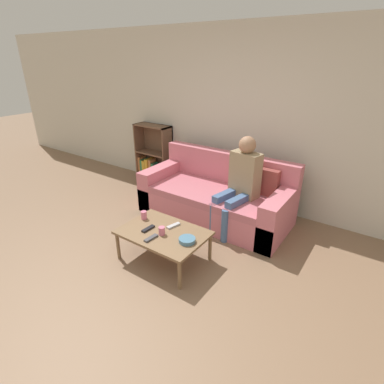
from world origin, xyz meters
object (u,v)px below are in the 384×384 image
tv_remote_1 (173,226)px  cup_near (144,215)px  tv_remote_0 (148,229)px  bookshelf (154,160)px  cup_far (162,231)px  snack_bowl (187,240)px  coffee_table (163,234)px  tv_remote_2 (151,238)px  couch (217,198)px  person_adult (241,178)px

tv_remote_1 → cup_near: bearing=-156.5°
cup_near → tv_remote_0: size_ratio=0.57×
bookshelf → cup_near: (1.33, -1.69, 0.02)m
tv_remote_1 → cup_far: bearing=-75.1°
cup_near → tv_remote_0: 0.26m
bookshelf → snack_bowl: (2.05, -1.79, -0.01)m
coffee_table → tv_remote_2: tv_remote_2 is taller
cup_far → tv_remote_2: 0.14m
cup_near → snack_bowl: cup_near is taller
snack_bowl → tv_remote_0: bearing=-174.3°
coffee_table → tv_remote_2: bearing=-93.6°
tv_remote_2 → snack_bowl: 0.39m
couch → tv_remote_2: (0.02, -1.42, 0.09)m
couch → cup_far: size_ratio=22.84×
tv_remote_2 → cup_far: bearing=79.1°
person_adult → couch: bearing=179.7°
coffee_table → cup_near: bearing=166.0°
person_adult → cup_near: (-0.74, -1.06, -0.31)m
coffee_table → person_adult: bearing=72.2°
coffee_table → bookshelf: bearing=133.8°
couch → bookshelf: 1.77m
cup_far → tv_remote_1: 0.21m
coffee_table → tv_remote_0: 0.18m
tv_remote_0 → tv_remote_1: bearing=51.1°
bookshelf → cup_far: bookshelf is taller
bookshelf → tv_remote_0: (1.54, -1.84, -0.02)m
tv_remote_2 → snack_bowl: snack_bowl is taller
person_adult → snack_bowl: person_adult is taller
person_adult → tv_remote_2: 1.44m
tv_remote_1 → couch: bearing=108.3°
tv_remote_1 → tv_remote_2: size_ratio=1.02×
cup_near → tv_remote_2: cup_near is taller
tv_remote_2 → bookshelf: bearing=135.5°
bookshelf → snack_bowl: size_ratio=5.95×
couch → tv_remote_0: bearing=-95.9°
couch → cup_far: 1.29m
coffee_table → snack_bowl: 0.34m
tv_remote_1 → tv_remote_2: bearing=-81.3°
person_adult → tv_remote_0: 1.37m
cup_near → tv_remote_2: bearing=-37.7°
coffee_table → tv_remote_1: bearing=79.9°
cup_near → tv_remote_2: 0.46m
coffee_table → tv_remote_0: bearing=-159.5°
person_adult → cup_near: bearing=-114.0°
couch → tv_remote_2: bearing=-89.2°
bookshelf → person_adult: person_adult is taller
coffee_table → person_adult: 1.27m
person_adult → coffee_table: bearing=-96.6°
couch → cup_far: bearing=-87.4°
tv_remote_0 → coffee_table: bearing=23.7°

